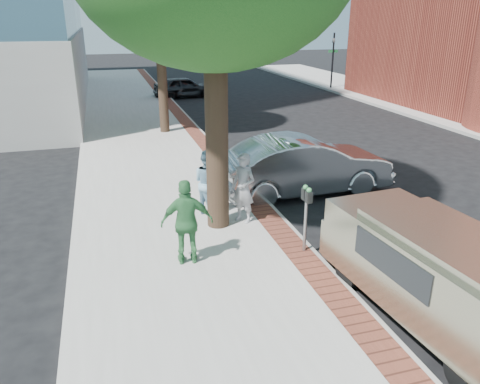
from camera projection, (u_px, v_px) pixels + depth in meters
name	position (u px, v px, depth m)	size (l,w,h in m)	color
ground	(268.00, 264.00, 9.83)	(120.00, 120.00, 0.00)	black
sidewalk	(153.00, 160.00, 16.58)	(5.00, 60.00, 0.15)	#9E9991
brick_strip	(213.00, 153.00, 17.13)	(0.60, 60.00, 0.01)	brown
curb	(222.00, 155.00, 17.26)	(0.10, 60.00, 0.15)	gray
signal_near	(164.00, 61.00, 29.01)	(0.70, 0.15, 3.80)	black
signal_far	(333.00, 56.00, 32.07)	(0.70, 0.15, 3.80)	black
tree_far	(158.00, 4.00, 18.59)	(4.80, 4.80, 7.14)	black
parking_meter	(306.00, 205.00, 9.68)	(0.12, 0.32, 1.47)	gray
person_gray	(243.00, 188.00, 11.21)	(0.62, 0.41, 1.71)	#9E9EA3
person_officer	(208.00, 182.00, 11.69)	(0.81, 0.63, 1.66)	#80ACC6
person_green	(187.00, 222.00, 9.29)	(1.04, 0.43, 1.77)	#387B43
sedan_silver	(304.00, 165.00, 13.47)	(1.77, 5.08, 1.68)	#A9ABB0
bg_car	(184.00, 87.00, 29.51)	(1.54, 3.84, 1.31)	black
van	(432.00, 268.00, 7.83)	(2.10, 4.69, 1.69)	gray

